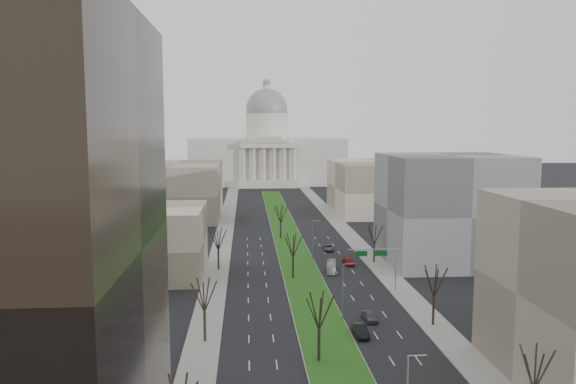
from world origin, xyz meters
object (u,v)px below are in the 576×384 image
box_van (331,267)px  car_black (360,330)px  car_grey_far (328,248)px  car_red (348,262)px  car_grey_near (369,316)px

box_van → car_black: bearing=-82.3°
box_van → car_grey_far: bearing=93.3°
car_black → car_red: size_ratio=1.09×
car_grey_near → box_van: size_ratio=0.57×
car_grey_near → car_red: car_grey_near is taller
car_red → box_van: 7.13m
car_black → car_red: (5.91, 41.82, -0.16)m
car_black → car_red: bearing=80.5°
car_red → car_grey_far: bearing=92.8°
car_black → box_van: size_ratio=0.66×
car_black → car_grey_near: bearing=64.9°
car_red → car_grey_far: (-2.38, 14.47, 0.04)m
car_grey_near → car_grey_far: bearing=82.0°
car_black → box_van: bearing=86.6°
car_grey_near → car_grey_far: 50.14m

